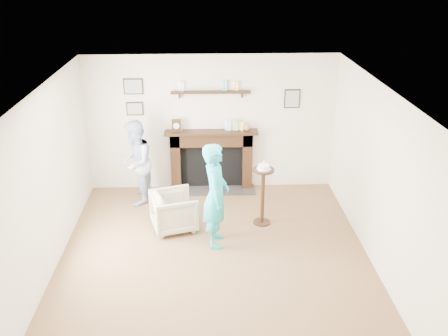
{
  "coord_description": "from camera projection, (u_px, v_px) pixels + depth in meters",
  "views": [
    {
      "loc": [
        -0.11,
        -6.11,
        4.08
      ],
      "look_at": [
        0.17,
        0.9,
        1.06
      ],
      "focal_mm": 40.0,
      "sensor_mm": 36.0,
      "label": 1
    }
  ],
  "objects": [
    {
      "name": "ground",
      "position": [
        215.0,
        260.0,
        7.22
      ],
      "size": [
        5.0,
        5.0,
        0.0
      ],
      "primitive_type": "plane",
      "color": "brown",
      "rests_on": "ground"
    },
    {
      "name": "woman",
      "position": [
        216.0,
        243.0,
        7.65
      ],
      "size": [
        0.41,
        0.61,
        1.62
      ],
      "primitive_type": "imported",
      "rotation": [
        0.0,
        0.0,
        1.53
      ],
      "color": "#1FB1A3",
      "rests_on": "ground"
    },
    {
      "name": "pedestal_table",
      "position": [
        263.0,
        185.0,
        7.95
      ],
      "size": [
        0.34,
        0.34,
        1.1
      ],
      "color": "black",
      "rests_on": "ground"
    },
    {
      "name": "room_shell",
      "position": [
        213.0,
        138.0,
        7.21
      ],
      "size": [
        4.54,
        5.02,
        2.52
      ],
      "color": "beige",
      "rests_on": "ground"
    },
    {
      "name": "armchair",
      "position": [
        175.0,
        228.0,
        8.06
      ],
      "size": [
        0.83,
        0.82,
        0.62
      ],
      "primitive_type": "imported",
      "rotation": [
        0.0,
        0.0,
        1.85
      ],
      "color": "tan",
      "rests_on": "ground"
    },
    {
      "name": "man",
      "position": [
        139.0,
        201.0,
        8.92
      ],
      "size": [
        0.62,
        0.77,
        1.5
      ],
      "primitive_type": "imported",
      "rotation": [
        0.0,
        0.0,
        -1.64
      ],
      "color": "silver",
      "rests_on": "ground"
    }
  ]
}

